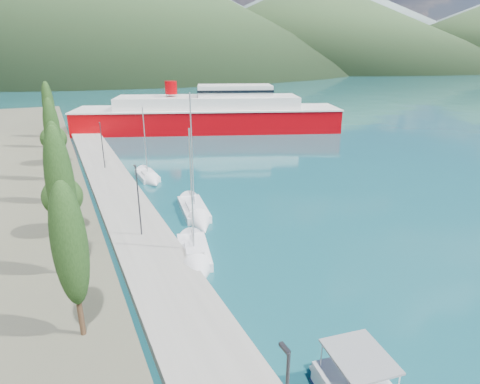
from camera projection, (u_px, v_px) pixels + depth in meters
ground at (99, 103)px, 128.02m from camera, size 1400.00×1400.00×0.00m
quay at (120, 197)px, 44.09m from camera, size 5.00×88.00×0.80m
hills_far at (149, 6)px, 583.40m from camera, size 1480.00×900.00×180.00m
hills_near at (170, 12)px, 366.45m from camera, size 1010.00×520.00×115.00m
tree_row at (54, 144)px, 45.03m from camera, size 3.46×61.74×10.61m
lamp_posts at (139, 199)px, 33.07m from camera, size 0.15×46.71×6.06m
sailboat_near at (196, 264)px, 30.47m from camera, size 4.12×8.23×11.35m
sailboat_mid at (198, 218)px, 38.96m from camera, size 3.67×9.26×12.97m
sailboat_far at (151, 179)px, 50.58m from camera, size 2.37×6.84×9.96m
ferry at (210, 115)px, 81.96m from camera, size 53.52×29.14×10.52m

